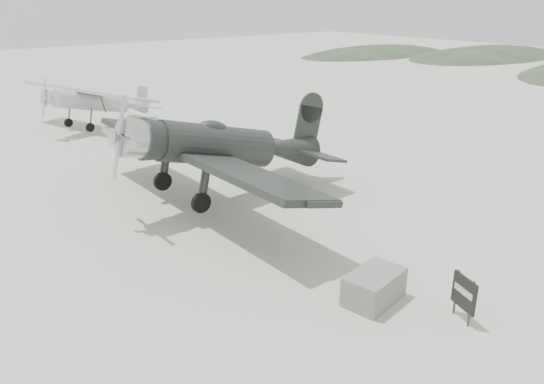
{
  "coord_description": "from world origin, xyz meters",
  "views": [
    {
      "loc": [
        -11.65,
        -12.62,
        8.24
      ],
      "look_at": [
        -0.4,
        1.39,
        1.5
      ],
      "focal_mm": 35.0,
      "sensor_mm": 36.0,
      "label": 1
    }
  ],
  "objects_px": {
    "sign_board": "(464,294)",
    "lowwing_monoplane": "(225,146)",
    "highwing_monoplane": "(96,98)",
    "equipment_block": "(374,287)"
  },
  "relations": [
    {
      "from": "lowwing_monoplane",
      "to": "sign_board",
      "type": "xyz_separation_m",
      "value": [
        -0.05,
        -11.29,
        -1.57
      ]
    },
    {
      "from": "sign_board",
      "to": "highwing_monoplane",
      "type": "bearing_deg",
      "value": 108.77
    },
    {
      "from": "lowwing_monoplane",
      "to": "highwing_monoplane",
      "type": "relative_size",
      "value": 1.24
    },
    {
      "from": "equipment_block",
      "to": "lowwing_monoplane",
      "type": "bearing_deg",
      "value": 82.75
    },
    {
      "from": "highwing_monoplane",
      "to": "equipment_block",
      "type": "distance_m",
      "value": 25.18
    },
    {
      "from": "equipment_block",
      "to": "highwing_monoplane",
      "type": "bearing_deg",
      "value": 85.64
    },
    {
      "from": "highwing_monoplane",
      "to": "sign_board",
      "type": "xyz_separation_m",
      "value": [
        -0.79,
        -27.16,
        -1.18
      ]
    },
    {
      "from": "sign_board",
      "to": "lowwing_monoplane",
      "type": "bearing_deg",
      "value": 110.19
    },
    {
      "from": "equipment_block",
      "to": "sign_board",
      "type": "distance_m",
      "value": 2.41
    },
    {
      "from": "highwing_monoplane",
      "to": "sign_board",
      "type": "height_order",
      "value": "highwing_monoplane"
    }
  ]
}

